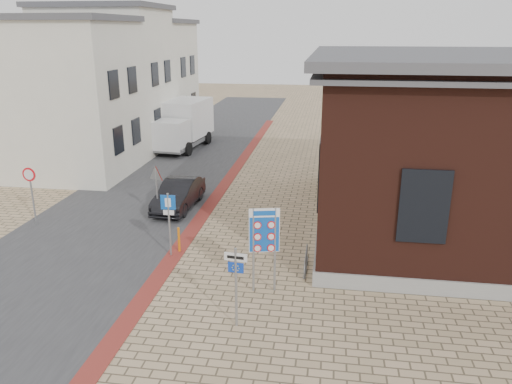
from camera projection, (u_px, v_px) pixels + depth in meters
The scene contains 16 objects.
ground at pixel (213, 295), 15.01m from camera, with size 120.00×120.00×0.00m, color tan.
road_strip at pixel (181, 162), 29.89m from camera, with size 7.00×60.00×0.02m, color #38383A.
curb_strip at pixel (220, 190), 24.69m from camera, with size 0.60×40.00×0.02m, color maroon.
brick_building at pixel (480, 142), 19.22m from camera, with size 13.00×13.00×6.80m.
townhouse_near at pixel (62, 97), 26.56m from camera, with size 7.40×6.40×8.30m.
townhouse_mid at pixel (109, 79), 32.07m from camera, with size 7.40×6.40×9.10m.
townhouse_far at pixel (143, 77), 37.83m from camera, with size 7.40×6.40×8.30m.
bike_rack at pixel (306, 261), 16.62m from camera, with size 0.08×1.80×0.60m.
sedan at pixel (179, 194), 22.12m from camera, with size 1.35×3.88×1.28m, color black.
box_truck at pixel (182, 124), 33.02m from camera, with size 3.06×6.19×3.11m.
border_sign at pixel (264, 232), 14.67m from camera, with size 0.90×0.24×2.67m.
essen_sign at pixel (236, 276), 12.99m from camera, with size 0.61×0.10×2.27m.
parking_sign at pixel (169, 214), 17.12m from camera, with size 0.51×0.07×2.32m.
yield_sign at pixel (156, 180), 20.67m from camera, with size 0.74×0.36×2.21m.
speed_sign at pixel (31, 187), 19.95m from camera, with size 0.57×0.07×2.41m.
bollard at pixel (179, 240), 17.77m from camera, with size 0.08×0.08×0.93m, color orange.
Camera 1 is at (3.27, -12.96, 7.61)m, focal length 35.00 mm.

